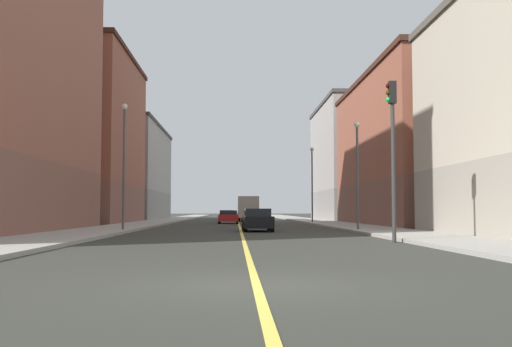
{
  "coord_description": "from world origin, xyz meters",
  "views": [
    {
      "loc": [
        -0.38,
        -10.29,
        1.3
      ],
      "look_at": [
        1.13,
        31.88,
        3.9
      ],
      "focal_mm": 41.53,
      "sensor_mm": 36.0,
      "label": 1
    }
  ],
  "objects_px": {
    "street_lamp_right_near": "(124,153)",
    "car_silver": "(249,216)",
    "street_lamp_left_far": "(312,177)",
    "traffic_light_left_near": "(392,139)",
    "box_truck": "(248,208)",
    "building_right_distant": "(124,173)",
    "car_black": "(257,220)",
    "car_maroon": "(248,215)",
    "street_lamp_left_near": "(357,163)",
    "building_left_mid": "(420,151)",
    "building_right_midblock": "(79,139)",
    "car_blue": "(227,215)",
    "building_left_far": "(360,162)",
    "car_red": "(228,217)",
    "car_orange": "(255,217)"
  },
  "relations": [
    {
      "from": "street_lamp_right_near",
      "to": "car_silver",
      "type": "relative_size",
      "value": 1.64
    },
    {
      "from": "street_lamp_left_far",
      "to": "car_silver",
      "type": "bearing_deg",
      "value": 116.46
    },
    {
      "from": "traffic_light_left_near",
      "to": "box_truck",
      "type": "height_order",
      "value": "traffic_light_left_near"
    },
    {
      "from": "building_right_distant",
      "to": "car_black",
      "type": "distance_m",
      "value": 47.14
    },
    {
      "from": "street_lamp_left_far",
      "to": "car_maroon",
      "type": "height_order",
      "value": "street_lamp_left_far"
    },
    {
      "from": "building_right_distant",
      "to": "traffic_light_left_near",
      "type": "relative_size",
      "value": 3.86
    },
    {
      "from": "box_truck",
      "to": "street_lamp_left_near",
      "type": "bearing_deg",
      "value": -79.79
    },
    {
      "from": "building_left_mid",
      "to": "street_lamp_left_far",
      "type": "bearing_deg",
      "value": 142.01
    },
    {
      "from": "building_right_midblock",
      "to": "car_black",
      "type": "distance_m",
      "value": 27.18
    },
    {
      "from": "building_right_midblock",
      "to": "car_blue",
      "type": "distance_m",
      "value": 24.06
    },
    {
      "from": "building_left_mid",
      "to": "building_left_far",
      "type": "height_order",
      "value": "building_left_far"
    },
    {
      "from": "car_black",
      "to": "box_truck",
      "type": "distance_m",
      "value": 31.18
    },
    {
      "from": "building_left_far",
      "to": "street_lamp_left_near",
      "type": "height_order",
      "value": "building_left_far"
    },
    {
      "from": "building_left_far",
      "to": "building_left_mid",
      "type": "bearing_deg",
      "value": -90.0
    },
    {
      "from": "building_right_distant",
      "to": "street_lamp_left_near",
      "type": "xyz_separation_m",
      "value": [
        22.26,
        -45.07,
        -2.18
      ]
    },
    {
      "from": "box_truck",
      "to": "car_maroon",
      "type": "bearing_deg",
      "value": 88.45
    },
    {
      "from": "street_lamp_right_near",
      "to": "car_silver",
      "type": "xyz_separation_m",
      "value": [
        8.23,
        32.07,
        -4.0
      ]
    },
    {
      "from": "car_maroon",
      "to": "building_left_far",
      "type": "bearing_deg",
      "value": -22.66
    },
    {
      "from": "building_left_mid",
      "to": "box_truck",
      "type": "xyz_separation_m",
      "value": [
        -14.18,
        18.12,
        -4.77
      ]
    },
    {
      "from": "car_maroon",
      "to": "car_black",
      "type": "xyz_separation_m",
      "value": [
        -0.43,
        -42.66,
        0.07
      ]
    },
    {
      "from": "traffic_light_left_near",
      "to": "car_red",
      "type": "bearing_deg",
      "value": 101.73
    },
    {
      "from": "car_red",
      "to": "building_left_mid",
      "type": "bearing_deg",
      "value": -24.53
    },
    {
      "from": "car_blue",
      "to": "building_left_mid",
      "type": "bearing_deg",
      "value": -56.82
    },
    {
      "from": "car_black",
      "to": "street_lamp_left_near",
      "type": "bearing_deg",
      "value": -11.49
    },
    {
      "from": "building_left_far",
      "to": "building_right_midblock",
      "type": "xyz_separation_m",
      "value": [
        -30.61,
        -16.44,
        0.8
      ]
    },
    {
      "from": "street_lamp_right_near",
      "to": "car_red",
      "type": "bearing_deg",
      "value": 74.53
    },
    {
      "from": "car_maroon",
      "to": "car_red",
      "type": "distance_m",
      "value": 22.31
    },
    {
      "from": "building_right_midblock",
      "to": "car_maroon",
      "type": "distance_m",
      "value": 28.81
    },
    {
      "from": "street_lamp_left_near",
      "to": "car_blue",
      "type": "relative_size",
      "value": 1.6
    },
    {
      "from": "building_left_mid",
      "to": "street_lamp_right_near",
      "type": "distance_m",
      "value": 26.42
    },
    {
      "from": "car_red",
      "to": "street_lamp_left_far",
      "type": "bearing_deg",
      "value": -6.57
    },
    {
      "from": "building_left_far",
      "to": "car_silver",
      "type": "relative_size",
      "value": 4.34
    },
    {
      "from": "traffic_light_left_near",
      "to": "car_black",
      "type": "distance_m",
      "value": 14.23
    },
    {
      "from": "street_lamp_right_near",
      "to": "car_red",
      "type": "distance_m",
      "value": 22.74
    },
    {
      "from": "car_red",
      "to": "car_orange",
      "type": "bearing_deg",
      "value": -73.4
    },
    {
      "from": "building_right_distant",
      "to": "traffic_light_left_near",
      "type": "distance_m",
      "value": 60.63
    },
    {
      "from": "street_lamp_left_near",
      "to": "street_lamp_right_near",
      "type": "height_order",
      "value": "street_lamp_right_near"
    },
    {
      "from": "building_left_far",
      "to": "car_orange",
      "type": "height_order",
      "value": "building_left_far"
    },
    {
      "from": "building_right_midblock",
      "to": "traffic_light_left_near",
      "type": "height_order",
      "value": "building_right_midblock"
    },
    {
      "from": "street_lamp_left_far",
      "to": "street_lamp_right_near",
      "type": "bearing_deg",
      "value": -123.97
    },
    {
      "from": "car_silver",
      "to": "box_truck",
      "type": "bearing_deg",
      "value": 129.44
    },
    {
      "from": "building_right_distant",
      "to": "street_lamp_left_near",
      "type": "distance_m",
      "value": 50.32
    },
    {
      "from": "street_lamp_left_near",
      "to": "car_black",
      "type": "bearing_deg",
      "value": 168.51
    },
    {
      "from": "street_lamp_right_near",
      "to": "car_silver",
      "type": "distance_m",
      "value": 33.35
    },
    {
      "from": "car_maroon",
      "to": "car_orange",
      "type": "height_order",
      "value": "car_orange"
    },
    {
      "from": "building_left_mid",
      "to": "street_lamp_left_far",
      "type": "distance_m",
      "value": 10.75
    },
    {
      "from": "building_left_mid",
      "to": "car_maroon",
      "type": "distance_m",
      "value": 33.19
    },
    {
      "from": "building_left_far",
      "to": "car_orange",
      "type": "bearing_deg",
      "value": -120.39
    },
    {
      "from": "car_red",
      "to": "box_truck",
      "type": "distance_m",
      "value": 10.93
    },
    {
      "from": "building_left_far",
      "to": "traffic_light_left_near",
      "type": "relative_size",
      "value": 3.06
    }
  ]
}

